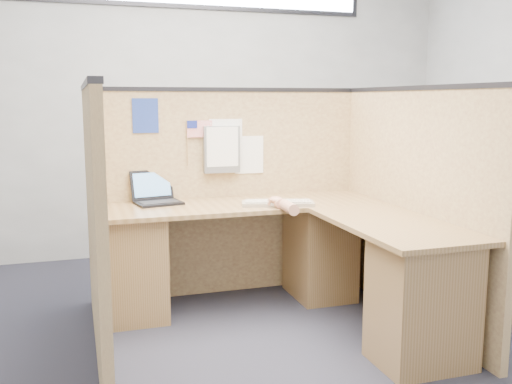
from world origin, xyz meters
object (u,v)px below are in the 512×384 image
object	(u,v)px
laptop	(157,195)
keyboard	(278,203)
l_desk	(286,263)
mouse	(276,204)

from	to	relation	value
laptop	keyboard	distance (m)	0.85
l_desk	mouse	distance (m)	0.41
keyboard	laptop	bearing A→B (deg)	171.39
mouse	keyboard	bearing A→B (deg)	58.37
mouse	l_desk	bearing A→B (deg)	-89.49
laptop	mouse	world-z (taller)	laptop
l_desk	laptop	bearing A→B (deg)	141.15
l_desk	laptop	xyz separation A→B (m)	(-0.74, 0.59, 0.39)
l_desk	laptop	distance (m)	1.02
mouse	laptop	bearing A→B (deg)	151.21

